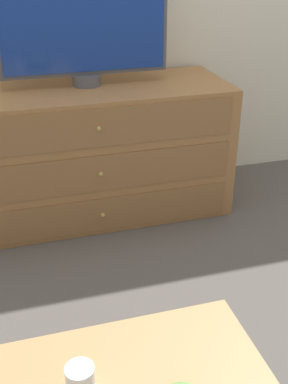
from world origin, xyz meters
TOP-DOWN VIEW (x-y plane):
  - ground_plane at (0.00, 0.00)m, footprint 12.00×12.00m
  - dresser at (-0.14, -0.31)m, footprint 1.47×0.57m
  - tv at (-0.14, -0.26)m, footprint 0.85×0.15m
  - drink_cup at (-0.45, -1.89)m, footprint 0.07×0.07m

SIDE VIEW (x-z plane):
  - ground_plane at x=0.00m, z-range 0.00..0.00m
  - dresser at x=-0.14m, z-range 0.00..0.70m
  - drink_cup at x=-0.45m, z-range 0.41..0.49m
  - tv at x=-0.14m, z-range 0.72..1.35m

